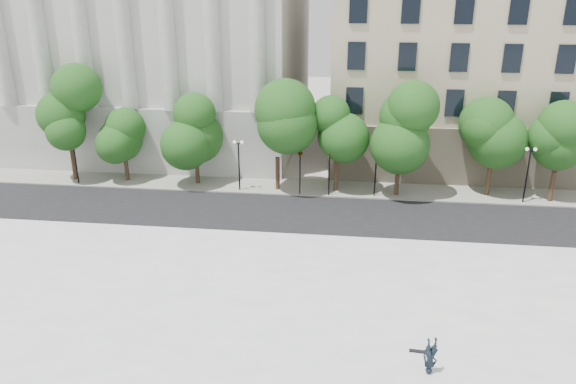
# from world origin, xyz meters

# --- Properties ---
(ground) EXTENTS (160.00, 160.00, 0.00)m
(ground) POSITION_xyz_m (0.00, 0.00, 0.00)
(ground) COLOR #AAA8A1
(ground) RESTS_ON ground
(plaza) EXTENTS (44.00, 22.00, 0.45)m
(plaza) POSITION_xyz_m (0.00, 3.00, 0.23)
(plaza) COLOR white
(plaza) RESTS_ON ground
(street) EXTENTS (60.00, 8.00, 0.02)m
(street) POSITION_xyz_m (0.00, 18.00, 0.01)
(street) COLOR black
(street) RESTS_ON ground
(far_sidewalk) EXTENTS (60.00, 4.00, 0.12)m
(far_sidewalk) POSITION_xyz_m (0.00, 24.00, 0.06)
(far_sidewalk) COLOR gray
(far_sidewalk) RESTS_ON ground
(building_west) EXTENTS (31.50, 27.65, 25.60)m
(building_west) POSITION_xyz_m (-17.00, 38.57, 12.89)
(building_west) COLOR beige
(building_west) RESTS_ON ground
(building_east) EXTENTS (36.00, 26.15, 23.00)m
(building_east) POSITION_xyz_m (20.00, 38.91, 11.14)
(building_east) COLOR beige
(building_east) RESTS_ON ground
(traffic_light_west) EXTENTS (0.46, 1.87, 4.25)m
(traffic_light_west) POSITION_xyz_m (-0.09, 22.30, 3.75)
(traffic_light_west) COLOR black
(traffic_light_west) RESTS_ON ground
(traffic_light_east) EXTENTS (0.40, 1.60, 4.14)m
(traffic_light_east) POSITION_xyz_m (2.25, 22.30, 3.63)
(traffic_light_east) COLOR black
(traffic_light_east) RESTS_ON ground
(person_lying) EXTENTS (0.98, 1.86, 0.48)m
(person_lying) POSITION_xyz_m (7.74, 0.58, 0.69)
(person_lying) COLOR black
(person_lying) RESTS_ON plaza
(skateboard) EXTENTS (0.74, 0.24, 0.07)m
(skateboard) POSITION_xyz_m (7.37, 2.01, 0.49)
(skateboard) COLOR black
(skateboard) RESTS_ON plaza
(street_trees) EXTENTS (42.96, 4.93, 7.77)m
(street_trees) POSITION_xyz_m (-0.29, 23.53, 5.05)
(street_trees) COLOR #382619
(street_trees) RESTS_ON ground
(lamp_posts) EXTENTS (37.48, 0.28, 4.55)m
(lamp_posts) POSITION_xyz_m (-0.07, 22.60, 3.04)
(lamp_posts) COLOR black
(lamp_posts) RESTS_ON ground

